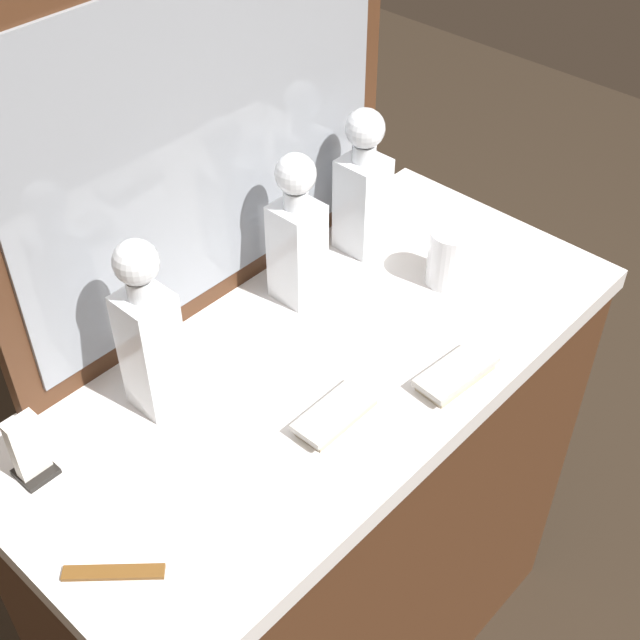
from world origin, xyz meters
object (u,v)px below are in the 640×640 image
crystal_decanter_far_left (363,195)px  silver_brush_left (337,413)px  crystal_decanter_front (297,242)px  napkin_holder (29,452)px  silver_brush_far_right (456,374)px  crystal_decanter_right (150,343)px  crystal_tumbler_left (449,259)px  tortoiseshell_comb (114,572)px

crystal_decanter_far_left → silver_brush_left: crystal_decanter_far_left is taller
crystal_decanter_front → napkin_holder: bearing=-179.9°
crystal_decanter_front → silver_brush_far_right: size_ratio=1.90×
silver_brush_far_right → crystal_decanter_right: bearing=138.2°
crystal_decanter_right → silver_brush_far_right: crystal_decanter_right is taller
crystal_decanter_front → crystal_tumbler_left: size_ratio=2.59×
crystal_decanter_right → tortoiseshell_comb: (-0.23, -0.19, -0.12)m
crystal_decanter_front → tortoiseshell_comb: bearing=-159.4°
crystal_tumbler_left → silver_brush_left: bearing=-168.8°
napkin_holder → crystal_tumbler_left: bearing=-12.8°
crystal_decanter_front → crystal_decanter_far_left: bearing=3.8°
crystal_decanter_front → silver_brush_far_right: bearing=-87.2°
napkin_holder → crystal_decanter_front: bearing=0.1°
crystal_decanter_front → crystal_decanter_right: crystal_decanter_right is taller
crystal_decanter_far_left → silver_brush_left: (-0.35, -0.25, -0.10)m
crystal_decanter_right → crystal_tumbler_left: crystal_decanter_right is taller
crystal_decanter_right → silver_brush_far_right: bearing=-41.8°
crystal_tumbler_left → napkin_holder: napkin_holder is taller
crystal_decanter_far_left → crystal_decanter_right: (-0.50, -0.03, 0.01)m
crystal_decanter_right → tortoiseshell_comb: crystal_decanter_right is taller
crystal_decanter_right → silver_brush_far_right: 0.46m
silver_brush_far_right → silver_brush_left: size_ratio=1.01×
crystal_decanter_front → crystal_tumbler_left: 0.27m
silver_brush_left → tortoiseshell_comb: bearing=175.0°
crystal_decanter_far_left → silver_brush_far_right: crystal_decanter_far_left is taller
crystal_decanter_right → napkin_holder: (-0.20, 0.02, -0.07)m
crystal_decanter_front → crystal_tumbler_left: bearing=-39.6°
crystal_decanter_right → silver_brush_left: size_ratio=2.07×
crystal_tumbler_left → crystal_decanter_far_left: bearing=97.4°
napkin_holder → tortoiseshell_comb: bearing=-96.6°
silver_brush_left → napkin_holder: 0.43m
crystal_decanter_right → silver_brush_left: (0.15, -0.22, -0.11)m
crystal_decanter_far_left → tortoiseshell_comb: bearing=-163.3°
crystal_tumbler_left → napkin_holder: 0.75m
crystal_decanter_far_left → crystal_tumbler_left: 0.19m
crystal_decanter_front → silver_brush_far_right: crystal_decanter_front is taller
crystal_tumbler_left → tortoiseshell_comb: size_ratio=1.00×
tortoiseshell_comb → napkin_holder: napkin_holder is taller
crystal_tumbler_left → tortoiseshell_comb: crystal_tumbler_left is taller
crystal_decanter_right → napkin_holder: crystal_decanter_right is taller
crystal_decanter_front → napkin_holder: (-0.53, -0.00, -0.06)m
tortoiseshell_comb → silver_brush_far_right: bearing=-11.4°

